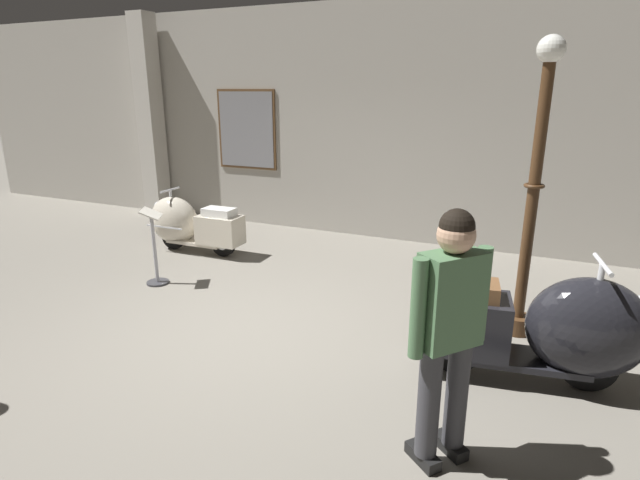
{
  "coord_description": "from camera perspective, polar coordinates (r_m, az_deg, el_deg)",
  "views": [
    {
      "loc": [
        2.58,
        -3.91,
        2.4
      ],
      "look_at": [
        0.25,
        1.31,
        0.67
      ],
      "focal_mm": 28.2,
      "sensor_mm": 36.0,
      "label": 1
    }
  ],
  "objects": [
    {
      "name": "ground_plane",
      "position": [
        5.26,
        -8.47,
        -10.47
      ],
      "size": [
        60.0,
        60.0,
        0.0
      ],
      "primitive_type": "plane",
      "color": "slate"
    },
    {
      "name": "showroom_back_wall",
      "position": [
        8.33,
        4.98,
        13.0
      ],
      "size": [
        18.0,
        0.63,
        3.69
      ],
      "color": "#ADA89E",
      "rests_on": "ground"
    },
    {
      "name": "scooter_0",
      "position": [
        7.84,
        -14.76,
        1.78
      ],
      "size": [
        1.56,
        0.51,
        0.95
      ],
      "rotation": [
        0.0,
        0.0,
        -3.12
      ],
      "color": "black",
      "rests_on": "ground"
    },
    {
      "name": "scooter_1",
      "position": [
        4.58,
        24.37,
        -9.1
      ],
      "size": [
        1.88,
        0.79,
        1.11
      ],
      "rotation": [
        0.0,
        0.0,
        0.16
      ],
      "color": "black",
      "rests_on": "ground"
    },
    {
      "name": "lamppost",
      "position": [
        5.17,
        23.01,
        4.62
      ],
      "size": [
        0.28,
        0.28,
        2.85
      ],
      "color": "#472D19",
      "rests_on": "ground"
    },
    {
      "name": "visitor_0",
      "position": [
        3.25,
        14.42,
        -9.15
      ],
      "size": [
        0.43,
        0.47,
        1.73
      ],
      "rotation": [
        0.0,
        0.0,
        2.45
      ],
      "color": "black",
      "rests_on": "ground"
    },
    {
      "name": "info_stanchion",
      "position": [
        6.66,
        -18.22,
        -1.45
      ],
      "size": [
        0.35,
        0.39,
        0.98
      ],
      "color": "#333338",
      "rests_on": "ground"
    }
  ]
}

